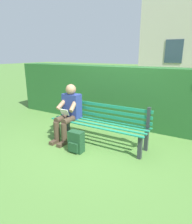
# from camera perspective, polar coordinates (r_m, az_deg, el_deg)

# --- Properties ---
(ground) EXTENTS (60.00, 60.00, 0.00)m
(ground) POSITION_cam_1_polar(r_m,az_deg,el_deg) (4.23, 0.70, -8.79)
(ground) COLOR #517F38
(park_bench) EXTENTS (2.05, 0.53, 0.85)m
(park_bench) POSITION_cam_1_polar(r_m,az_deg,el_deg) (4.12, 1.28, -2.74)
(park_bench) COLOR #2D3338
(park_bench) RESTS_ON ground
(person_seated) EXTENTS (0.44, 0.73, 1.18)m
(person_seated) POSITION_cam_1_polar(r_m,az_deg,el_deg) (4.29, -7.80, 0.35)
(person_seated) COLOR navy
(person_seated) RESTS_ON ground
(hedge_backdrop) EXTENTS (6.36, 0.67, 1.54)m
(hedge_backdrop) POSITION_cam_1_polar(r_m,az_deg,el_deg) (5.29, 6.81, 5.02)
(hedge_backdrop) COLOR #265B28
(hedge_backdrop) RESTS_ON ground
(backpack) EXTENTS (0.28, 0.24, 0.41)m
(backpack) POSITION_cam_1_polar(r_m,az_deg,el_deg) (3.82, -5.69, -8.46)
(backpack) COLOR #1E4728
(backpack) RESTS_ON ground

